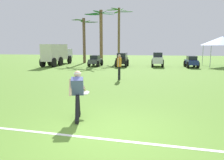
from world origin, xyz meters
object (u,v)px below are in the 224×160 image
palm_tree_far_left (84,36)px  event_tent (223,41)px  parked_car_slot_d (191,62)px  frisbee_thrower (78,92)px  parked_car_slot_b (122,59)px  palm_tree_right_of_centre (119,29)px  parked_car_slot_c (158,59)px  palm_tree_left_of_centre (101,32)px  teammate_near_sideline (119,65)px  frisbee_in_flight (85,93)px  parked_car_slot_a (95,60)px  box_truck (57,53)px

palm_tree_far_left → event_tent: size_ratio=1.74×
parked_car_slot_d → frisbee_thrower: bearing=-112.2°
parked_car_slot_b → palm_tree_right_of_centre: 7.87m
frisbee_thrower → parked_car_slot_c: (3.24, 16.16, -0.05)m
palm_tree_far_left → palm_tree_left_of_centre: palm_tree_left_of_centre is taller
parked_car_slot_c → event_tent: bearing=9.1°
parked_car_slot_d → palm_tree_left_of_centre: palm_tree_left_of_centre is taller
parked_car_slot_b → teammate_near_sideline: bearing=-85.5°
frisbee_in_flight → parked_car_slot_b: bearing=91.3°
parked_car_slot_c → frisbee_thrower: bearing=-101.3°
palm_tree_left_of_centre → parked_car_slot_d: bearing=-21.2°
frisbee_thrower → parked_car_slot_c: frisbee_thrower is taller
parked_car_slot_b → palm_tree_right_of_centre: size_ratio=0.36×
frisbee_thrower → parked_car_slot_a: bearing=100.8°
parked_car_slot_b → box_truck: size_ratio=0.41×
teammate_near_sideline → parked_car_slot_d: (5.98, 8.28, -0.38)m
box_truck → palm_tree_far_left: bearing=55.8°
parked_car_slot_c → parked_car_slot_d: (3.13, -0.51, -0.18)m
frisbee_in_flight → parked_car_slot_d: 16.33m
frisbee_in_flight → box_truck: box_truck is taller
parked_car_slot_d → event_tent: bearing=25.8°
parked_car_slot_b → parked_car_slot_d: parked_car_slot_b is taller
box_truck → palm_tree_far_left: size_ratio=1.14×
teammate_near_sideline → parked_car_slot_c: teammate_near_sideline is taller
teammate_near_sideline → parked_car_slot_d: 10.22m
palm_tree_left_of_centre → parked_car_slot_a: bearing=-88.0°
parked_car_slot_c → palm_tree_far_left: bearing=159.4°
event_tent → parked_car_slot_a: bearing=-173.3°
parked_car_slot_b → parked_car_slot_d: (6.65, -0.16, -0.16)m
parked_car_slot_a → palm_tree_left_of_centre: 4.76m
parked_car_slot_c → box_truck: box_truck is taller
event_tent → palm_tree_right_of_centre: bearing=152.8°
parked_car_slot_a → parked_car_slot_d: bearing=-0.4°
frisbee_thrower → parked_car_slot_a: frisbee_thrower is taller
frisbee_thrower → event_tent: size_ratio=0.47×
frisbee_in_flight → parked_car_slot_c: (3.17, 15.58, 0.11)m
frisbee_in_flight → teammate_near_sideline: teammate_near_sideline is taller
parked_car_slot_a → palm_tree_far_left: palm_tree_far_left is taller
parked_car_slot_d → palm_tree_right_of_centre: bearing=137.5°
palm_tree_right_of_centre → palm_tree_far_left: bearing=-136.4°
teammate_near_sideline → parked_car_slot_b: 8.47m
parked_car_slot_c → palm_tree_far_left: (-8.36, 3.14, 2.40)m
palm_tree_far_left → frisbee_thrower: bearing=-75.2°
parked_car_slot_a → palm_tree_right_of_centre: bearing=77.6°
teammate_near_sideline → palm_tree_left_of_centre: palm_tree_left_of_centre is taller
parked_car_slot_d → box_truck: 13.64m
parked_car_slot_c → teammate_near_sideline: bearing=-108.0°
parked_car_slot_a → box_truck: 4.33m
teammate_near_sideline → palm_tree_far_left: 13.32m
parked_car_slot_c → palm_tree_left_of_centre: palm_tree_left_of_centre is taller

